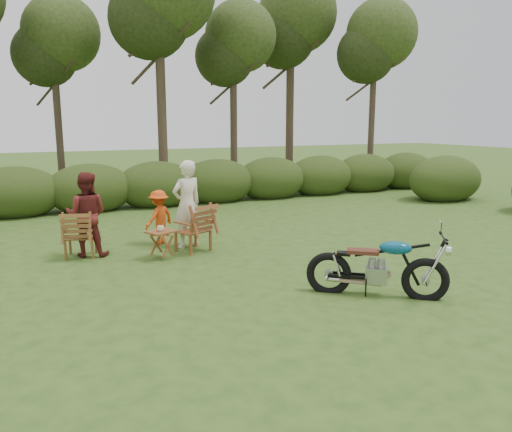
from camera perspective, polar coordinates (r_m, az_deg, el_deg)
name	(u,v)px	position (r m, az deg, el deg)	size (l,w,h in m)	color
ground	(309,294)	(7.78, 6.03, -8.83)	(80.00, 80.00, 0.00)	#2D4918
tree_line	(163,82)	(16.59, -10.59, 14.80)	(22.52, 11.62, 8.14)	#362B1D
motorcycle	(375,295)	(7.89, 13.46, -8.79)	(1.99, 0.76, 1.14)	#0E84BB
lawn_chair_right	(194,251)	(10.27, -7.15, -3.98)	(0.68, 0.68, 0.98)	brown
lawn_chair_left	(82,256)	(10.37, -19.29, -4.37)	(0.63, 0.63, 0.91)	brown
side_table	(162,245)	(9.73, -10.71, -3.25)	(0.53, 0.45, 0.55)	brown
cup	(161,228)	(9.62, -10.85, -1.41)	(0.14, 0.14, 0.11)	beige
adult_a	(188,247)	(10.61, -7.77, -3.50)	(0.66, 0.44, 1.82)	beige
adult_b	(89,256)	(10.38, -18.53, -4.31)	(0.80, 0.62, 1.65)	maroon
child	(160,244)	(10.97, -10.92, -3.13)	(0.75, 0.43, 1.17)	#DA4814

